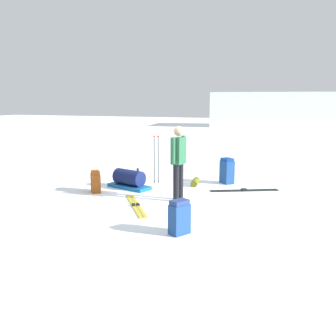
# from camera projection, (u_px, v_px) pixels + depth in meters

# --- Properties ---
(ground_plane) EXTENTS (80.00, 80.00, 0.00)m
(ground_plane) POSITION_uv_depth(u_px,v_px,m) (168.00, 197.00, 9.07)
(ground_plane) COLOR white
(distant_snow_ridge) EXTENTS (17.12, 7.34, 2.91)m
(distant_snow_ridge) POSITION_uv_depth(u_px,v_px,m) (310.00, 110.00, 32.53)
(distant_snow_ridge) COLOR white
(distant_snow_ridge) RESTS_ON ground_plane
(skier_standing) EXTENTS (0.27, 0.56, 1.70)m
(skier_standing) POSITION_uv_depth(u_px,v_px,m) (178.00, 159.00, 8.60)
(skier_standing) COLOR black
(skier_standing) RESTS_ON ground_plane
(ski_pair_near) EXTENTS (1.19, 1.63, 0.05)m
(ski_pair_near) POSITION_uv_depth(u_px,v_px,m) (136.00, 205.00, 8.30)
(ski_pair_near) COLOR gold
(ski_pair_near) RESTS_ON ground_plane
(ski_pair_far) EXTENTS (1.65, 0.90, 0.05)m
(ski_pair_far) POSITION_uv_depth(u_px,v_px,m) (244.00, 190.00, 9.68)
(ski_pair_far) COLOR black
(ski_pair_far) RESTS_ON ground_plane
(backpack_large_dark) EXTENTS (0.43, 0.43, 0.70)m
(backpack_large_dark) POSITION_uv_depth(u_px,v_px,m) (227.00, 171.00, 10.49)
(backpack_large_dark) COLOR navy
(backpack_large_dark) RESTS_ON ground_plane
(backpack_bright) EXTENTS (0.39, 0.42, 0.54)m
(backpack_bright) POSITION_uv_depth(u_px,v_px,m) (96.00, 182.00, 9.51)
(backpack_bright) COLOR #8F4316
(backpack_bright) RESTS_ON ground_plane
(backpack_small_spare) EXTENTS (0.36, 0.40, 0.60)m
(backpack_small_spare) POSITION_uv_depth(u_px,v_px,m) (179.00, 217.00, 6.52)
(backpack_small_spare) COLOR navy
(backpack_small_spare) RESTS_ON ground_plane
(ski_poles_planted_near) EXTENTS (0.18, 0.10, 1.32)m
(ski_poles_planted_near) POSITION_uv_depth(u_px,v_px,m) (156.00, 157.00, 10.45)
(ski_poles_planted_near) COLOR black
(ski_poles_planted_near) RESTS_ON ground_plane
(gear_sled) EXTENTS (1.27, 0.80, 0.49)m
(gear_sled) POSITION_uv_depth(u_px,v_px,m) (129.00, 180.00, 9.94)
(gear_sled) COLOR #0F5395
(gear_sled) RESTS_ON ground_plane
(sleeping_mat_rolled) EXTENTS (0.25, 0.57, 0.18)m
(sleeping_mat_rolled) POSITION_uv_depth(u_px,v_px,m) (195.00, 182.00, 10.30)
(sleeping_mat_rolled) COLOR #5E6118
(sleeping_mat_rolled) RESTS_ON ground_plane
(thermos_bottle) EXTENTS (0.07, 0.07, 0.26)m
(thermos_bottle) POSITION_uv_depth(u_px,v_px,m) (138.00, 173.00, 11.44)
(thermos_bottle) COLOR black
(thermos_bottle) RESTS_ON ground_plane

